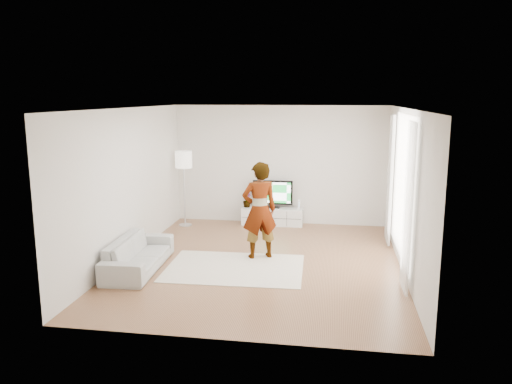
% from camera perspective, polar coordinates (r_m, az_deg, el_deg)
% --- Properties ---
extents(floor, '(6.00, 6.00, 0.00)m').
position_cam_1_polar(floor, '(9.26, 0.60, -8.06)').
color(floor, '#976844').
rests_on(floor, ground).
extents(ceiling, '(6.00, 6.00, 0.00)m').
position_cam_1_polar(ceiling, '(8.75, 0.64, 9.54)').
color(ceiling, white).
rests_on(ceiling, wall_back).
extents(wall_left, '(0.02, 6.00, 2.80)m').
position_cam_1_polar(wall_left, '(9.58, -14.34, 0.90)').
color(wall_left, silver).
rests_on(wall_left, floor).
extents(wall_right, '(0.02, 6.00, 2.80)m').
position_cam_1_polar(wall_right, '(8.89, 16.77, 0.01)').
color(wall_right, silver).
rests_on(wall_right, floor).
extents(wall_back, '(5.00, 0.02, 2.80)m').
position_cam_1_polar(wall_back, '(11.84, 2.75, 3.09)').
color(wall_back, silver).
rests_on(wall_back, floor).
extents(wall_front, '(5.00, 0.02, 2.80)m').
position_cam_1_polar(wall_front, '(6.02, -3.57, -4.63)').
color(wall_front, silver).
rests_on(wall_front, floor).
extents(window, '(0.01, 2.60, 2.50)m').
position_cam_1_polar(window, '(9.17, 16.42, 0.68)').
color(window, white).
rests_on(window, wall_right).
extents(curtain_near, '(0.04, 0.70, 2.60)m').
position_cam_1_polar(curtain_near, '(7.92, 16.98, -1.67)').
color(curtain_near, white).
rests_on(curtain_near, floor).
extents(curtain_far, '(0.04, 0.70, 2.60)m').
position_cam_1_polar(curtain_far, '(10.45, 15.07, 1.40)').
color(curtain_far, white).
rests_on(curtain_far, floor).
extents(media_console, '(1.44, 0.41, 0.41)m').
position_cam_1_polar(media_console, '(11.85, 1.89, -2.79)').
color(media_console, white).
rests_on(media_console, floor).
extents(television, '(0.94, 0.18, 0.66)m').
position_cam_1_polar(television, '(11.76, 1.92, -0.11)').
color(television, black).
rests_on(television, media_console).
extents(game_console, '(0.05, 0.16, 0.21)m').
position_cam_1_polar(game_console, '(11.72, 4.96, -1.42)').
color(game_console, white).
rests_on(game_console, media_console).
extents(potted_plant, '(0.23, 0.23, 0.35)m').
position_cam_1_polar(potted_plant, '(11.85, -1.05, -0.90)').
color(potted_plant, '#3F7238').
rests_on(potted_plant, media_console).
extents(rug, '(2.46, 1.81, 0.01)m').
position_cam_1_polar(rug, '(8.97, -2.46, -8.66)').
color(rug, beige).
rests_on(rug, floor).
extents(player, '(0.78, 0.66, 1.82)m').
position_cam_1_polar(player, '(9.28, 0.40, -2.09)').
color(player, '#334772').
rests_on(player, rug).
extents(sofa, '(0.84, 1.95, 0.56)m').
position_cam_1_polar(sofa, '(9.08, -13.28, -6.89)').
color(sofa, '#ACACA8').
rests_on(sofa, floor).
extents(floor_lamp, '(0.39, 0.39, 1.76)m').
position_cam_1_polar(floor_lamp, '(11.65, -8.28, 3.31)').
color(floor_lamp, silver).
rests_on(floor_lamp, floor).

